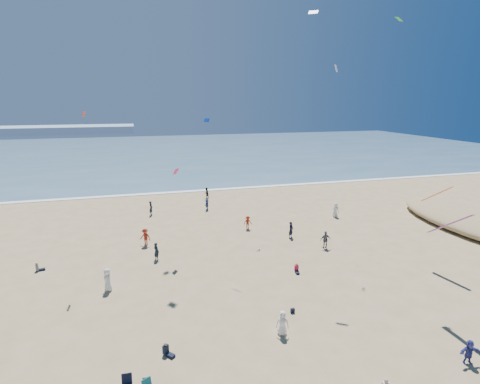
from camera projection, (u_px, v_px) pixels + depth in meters
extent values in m
cube|color=#476B84|center=(152.00, 152.00, 107.33)|extent=(220.00, 100.00, 0.06)
cube|color=white|center=(167.00, 193.00, 60.55)|extent=(220.00, 1.20, 0.08)
cube|color=#7A8EA8|center=(2.00, 131.00, 161.55)|extent=(110.00, 20.00, 3.20)
ellipsoid|color=tan|center=(479.00, 222.00, 43.96)|extent=(10.00, 22.00, 2.20)
imported|color=silver|center=(336.00, 210.00, 47.97)|extent=(0.96, 1.08, 1.86)
imported|color=white|center=(282.00, 323.00, 23.85)|extent=(0.93, 0.76, 1.65)
imported|color=white|center=(108.00, 280.00, 29.35)|extent=(0.72, 0.99, 1.87)
imported|color=black|center=(291.00, 230.00, 40.68)|extent=(0.79, 0.75, 1.82)
imported|color=#A12617|center=(145.00, 237.00, 38.54)|extent=(1.36, 1.23, 1.83)
imported|color=#32388B|center=(469.00, 352.00, 21.26)|extent=(1.41, 0.60, 1.47)
imported|color=#A12B17|center=(248.00, 222.00, 43.52)|extent=(1.02, 0.59, 1.57)
imported|color=slate|center=(325.00, 240.00, 37.81)|extent=(1.10, 0.53, 1.82)
imported|color=black|center=(206.00, 193.00, 57.19)|extent=(1.02, 0.98, 1.65)
imported|color=black|center=(151.00, 208.00, 48.72)|extent=(0.51, 0.72, 1.87)
imported|color=black|center=(156.00, 251.00, 35.06)|extent=(0.70, 0.74, 1.70)
imported|color=#354D92|center=(207.00, 204.00, 51.01)|extent=(0.88, 1.52, 1.56)
cube|color=black|center=(145.00, 382.00, 19.74)|extent=(0.30, 0.22, 0.38)
cube|color=black|center=(293.00, 311.00, 26.45)|extent=(0.28, 0.18, 0.34)
cube|color=#DD0E59|center=(176.00, 171.00, 34.95)|extent=(0.66, 0.79, 0.56)
cube|color=white|center=(336.00, 68.00, 38.75)|extent=(0.59, 0.58, 0.70)
cube|color=blue|center=(207.00, 120.00, 41.00)|extent=(0.62, 0.62, 0.40)
cube|color=#2F961F|center=(399.00, 19.00, 30.43)|extent=(0.57, 0.58, 0.41)
cube|color=#792B93|center=(313.00, 12.00, 31.12)|extent=(0.86, 0.77, 0.33)
cube|color=red|center=(84.00, 114.00, 30.80)|extent=(0.24, 0.86, 0.44)
cube|color=#7D238F|center=(449.00, 224.00, 24.72)|extent=(0.35, 3.14, 2.21)
cube|color=#F9431A|center=(437.00, 194.00, 32.91)|extent=(0.35, 2.64, 1.87)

